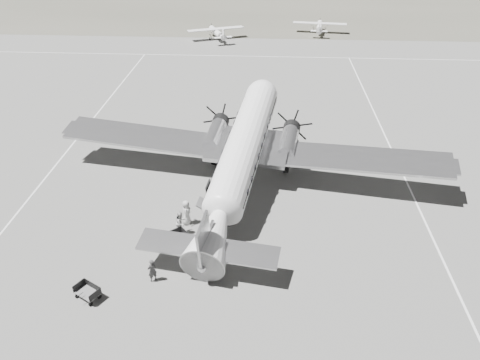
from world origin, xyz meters
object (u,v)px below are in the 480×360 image
baggage_cart_far (87,292)px  ramp_agent (181,223)px  dc3_airliner (242,157)px  baggage_cart_near (175,240)px  ground_crew (152,270)px  passenger (187,212)px  light_plane_right (319,28)px  light_plane_left (217,34)px

baggage_cart_far → ramp_agent: bearing=85.5°
dc3_airliner → ramp_agent: 7.28m
baggage_cart_far → baggage_cart_near: bearing=80.4°
ramp_agent → ground_crew: bearing=-164.8°
baggage_cart_far → passenger: bearing=88.9°
dc3_airliner → ramp_agent: (-3.85, -5.79, -2.16)m
ground_crew → passenger: 6.04m
ground_crew → light_plane_right: bearing=-146.8°
light_plane_left → ground_crew: (1.83, -55.83, -0.17)m
ramp_agent → passenger: 1.22m
dc3_airliner → light_plane_left: size_ratio=3.45×
baggage_cart_near → ramp_agent: ramp_agent is taller
passenger → ramp_agent: bearing=174.6°
baggage_cart_far → light_plane_left: bearing=118.6°
passenger → light_plane_left: bearing=7.2°
baggage_cart_far → ramp_agent: ramp_agent is taller
dc3_airliner → baggage_cart_near: dc3_airliner is taller
passenger → light_plane_right: bearing=-10.5°
baggage_cart_near → passenger: (0.41, 2.54, 0.46)m
light_plane_right → baggage_cart_far: bearing=-100.4°
dc3_airliner → baggage_cart_far: bearing=-115.0°
dc3_airliner → light_plane_right: 51.58m
light_plane_left → ramp_agent: size_ratio=5.10×
dc3_airliner → light_plane_right: dc3_airliner is taller
dc3_airliner → ramp_agent: size_ratio=17.58×
dc3_airliner → ramp_agent: dc3_airliner is taller
light_plane_left → baggage_cart_near: light_plane_left is taller
light_plane_right → dc3_airliner: bearing=-95.4°
light_plane_left → ramp_agent: (2.80, -51.11, -0.05)m
ground_crew → ramp_agent: ramp_agent is taller
dc3_airliner → passenger: 6.24m
ramp_agent → dc3_airliner: bearing=-6.7°
light_plane_left → ramp_agent: light_plane_left is taller
passenger → baggage_cart_near: bearing=174.6°
ground_crew → ramp_agent: size_ratio=0.87×
baggage_cart_near → ground_crew: size_ratio=1.08×
dc3_airliner → light_plane_left: 45.86m
light_plane_left → ground_crew: 55.86m
ramp_agent → baggage_cart_far: bearing=172.1°
dc3_airliner → baggage_cart_near: bearing=-110.5°
light_plane_left → light_plane_right: size_ratio=1.03×
dc3_airliner → ground_crew: dc3_airliner is taller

